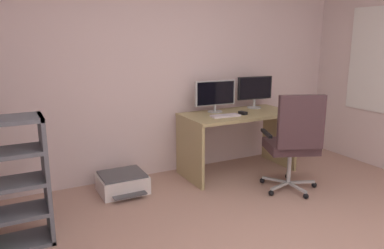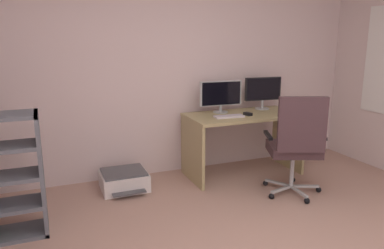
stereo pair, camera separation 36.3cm
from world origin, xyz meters
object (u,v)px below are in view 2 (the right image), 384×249
at_px(desk, 243,131).
at_px(office_chair, 297,142).
at_px(keyboard, 229,116).
at_px(computer_mouse, 248,114).
at_px(monitor_main, 221,95).
at_px(printer, 124,180).
at_px(monitor_secondary, 263,90).

xyz_separation_m(desk, office_chair, (0.16, -0.80, 0.05)).
height_order(keyboard, computer_mouse, computer_mouse).
distance_m(desk, monitor_main, 0.51).
relative_size(desk, printer, 2.63).
distance_m(keyboard, computer_mouse, 0.25).
xyz_separation_m(desk, monitor_secondary, (0.37, 0.18, 0.45)).
relative_size(monitor_secondary, printer, 0.93).
bearing_deg(desk, keyboard, -157.17).
xyz_separation_m(keyboard, computer_mouse, (0.25, 0.01, 0.01)).
relative_size(computer_mouse, printer, 0.19).
bearing_deg(printer, computer_mouse, -5.83).
bearing_deg(monitor_main, desk, -39.67).
relative_size(keyboard, printer, 0.66).
xyz_separation_m(desk, computer_mouse, (0.00, -0.09, 0.22)).
distance_m(desk, office_chair, 0.82).
distance_m(keyboard, printer, 1.37).
xyz_separation_m(monitor_secondary, computer_mouse, (-0.37, -0.27, -0.22)).
bearing_deg(desk, monitor_secondary, 25.91).
xyz_separation_m(office_chair, printer, (-1.61, 0.86, -0.49)).
relative_size(desk, office_chair, 1.25).
xyz_separation_m(monitor_main, office_chair, (0.38, -0.98, -0.37)).
height_order(desk, monitor_main, monitor_main).
bearing_deg(computer_mouse, office_chair, -88.38).
distance_m(monitor_main, computer_mouse, 0.41).
xyz_separation_m(monitor_main, computer_mouse, (0.22, -0.27, -0.20)).
bearing_deg(office_chair, desk, 101.57).
distance_m(office_chair, printer, 1.89).
relative_size(desk, computer_mouse, 13.57).
xyz_separation_m(keyboard, office_chair, (0.42, -0.70, -0.16)).
distance_m(monitor_secondary, printer, 2.03).
height_order(keyboard, office_chair, office_chair).
distance_m(monitor_main, keyboard, 0.36).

